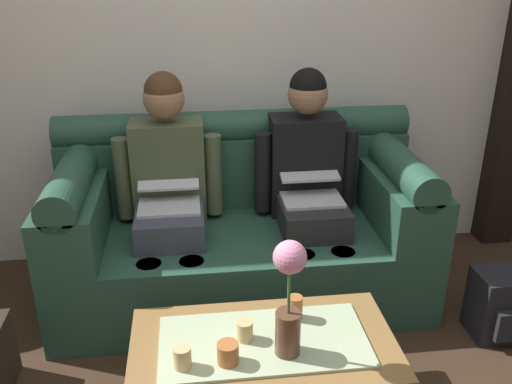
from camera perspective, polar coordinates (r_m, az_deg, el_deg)
back_wall_patterned at (r=3.24m, az=-2.82°, el=17.91°), size 6.00×0.12×2.90m
couch at (r=3.03m, az=-1.64°, el=-3.77°), size 1.94×0.88×0.96m
person_left at (r=2.91m, az=-8.95°, el=0.80°), size 0.56×0.67×1.22m
person_right at (r=2.97m, az=5.40°, el=1.48°), size 0.56×0.67×1.22m
coffee_table at (r=2.27m, az=0.78°, el=-15.98°), size 1.04×0.57×0.38m
flower_vase at (r=2.03m, az=3.39°, el=-10.48°), size 0.12×0.12×0.47m
cup_near_left at (r=2.11m, az=-7.57°, el=-16.46°), size 0.07×0.07×0.09m
cup_near_right at (r=2.32m, az=4.04°, el=-11.73°), size 0.06×0.06×0.10m
cup_far_center at (r=2.11m, az=-2.90°, el=-16.17°), size 0.08×0.08×0.08m
cup_far_left at (r=2.22m, az=-1.18°, el=-14.00°), size 0.06×0.06×0.08m
backpack_right at (r=3.04m, az=24.17°, el=-10.52°), size 0.31×0.26×0.34m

